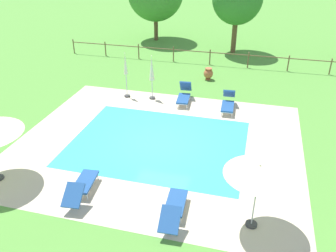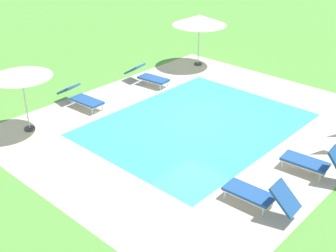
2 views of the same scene
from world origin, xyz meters
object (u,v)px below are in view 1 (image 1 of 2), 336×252
at_px(sun_lounger_north_end, 174,207).
at_px(patio_umbrella_closed_row_mid_west, 152,71).
at_px(sun_lounger_north_near_steps, 184,95).
at_px(sun_lounger_north_far, 228,103).
at_px(patio_umbrella_closed_row_west, 126,69).
at_px(sun_lounger_north_mid, 82,185).
at_px(patio_umbrella_open_foreground, 259,171).
at_px(terracotta_urn_near_fence, 208,74).

xyz_separation_m(sun_lounger_north_end, patio_umbrella_closed_row_mid_west, (-3.34, 8.51, 1.21)).
bearing_deg(sun_lounger_north_near_steps, sun_lounger_north_far, -8.29).
relative_size(sun_lounger_north_far, patio_umbrella_closed_row_mid_west, 0.82).
xyz_separation_m(sun_lounger_north_near_steps, patio_umbrella_closed_row_west, (-3.15, -0.12, 1.17)).
distance_m(sun_lounger_north_mid, sun_lounger_north_far, 8.89).
xyz_separation_m(sun_lounger_north_mid, patio_umbrella_open_foreground, (5.65, -0.03, 1.68)).
bearing_deg(sun_lounger_north_mid, sun_lounger_north_near_steps, 78.46).
bearing_deg(sun_lounger_north_mid, sun_lounger_north_far, 63.04).
relative_size(sun_lounger_north_near_steps, patio_umbrella_closed_row_mid_west, 0.79).
bearing_deg(patio_umbrella_closed_row_mid_west, sun_lounger_north_mid, -89.58).
relative_size(patio_umbrella_closed_row_mid_west, terracotta_urn_near_fence, 3.31).
xyz_separation_m(sun_lounger_north_mid, sun_lounger_north_far, (4.03, 7.93, 0.02)).
bearing_deg(terracotta_urn_near_fence, sun_lounger_north_near_steps, -101.23).
distance_m(sun_lounger_north_far, patio_umbrella_closed_row_mid_west, 4.27).
xyz_separation_m(sun_lounger_north_far, patio_umbrella_closed_row_west, (-5.50, 0.23, 1.19)).
bearing_deg(sun_lounger_north_far, sun_lounger_north_near_steps, 171.71).
xyz_separation_m(sun_lounger_north_near_steps, sun_lounger_north_far, (2.34, -0.34, -0.01)).
relative_size(sun_lounger_north_far, patio_umbrella_open_foreground, 0.87).
xyz_separation_m(sun_lounger_north_mid, terracotta_urn_near_fence, (2.40, 11.86, 0.03)).
distance_m(sun_lounger_north_end, terracotta_urn_near_fence, 12.14).
height_order(sun_lounger_north_far, terracotta_urn_near_fence, sun_lounger_north_far).
height_order(sun_lounger_north_end, terracotta_urn_near_fence, sun_lounger_north_end).
xyz_separation_m(sun_lounger_north_far, sun_lounger_north_end, (-0.76, -8.18, -0.02)).
height_order(sun_lounger_north_far, patio_umbrella_open_foreground, patio_umbrella_open_foreground).
xyz_separation_m(patio_umbrella_closed_row_west, patio_umbrella_closed_row_mid_west, (1.40, 0.11, -0.00)).
bearing_deg(patio_umbrella_closed_row_mid_west, patio_umbrella_closed_row_west, -175.54).
xyz_separation_m(sun_lounger_north_mid, sun_lounger_north_end, (3.28, -0.25, -0.00)).
bearing_deg(patio_umbrella_closed_row_mid_west, sun_lounger_north_near_steps, 0.22).
bearing_deg(sun_lounger_north_far, patio_umbrella_closed_row_mid_west, 175.33).
bearing_deg(sun_lounger_north_far, terracotta_urn_near_fence, 112.54).
xyz_separation_m(sun_lounger_north_near_steps, terracotta_urn_near_fence, (0.71, 3.59, -0.01)).
height_order(sun_lounger_north_mid, sun_lounger_north_end, sun_lounger_north_mid).
bearing_deg(sun_lounger_north_mid, terracotta_urn_near_fence, 78.55).
distance_m(sun_lounger_north_near_steps, patio_umbrella_closed_row_mid_west, 2.10).
distance_m(sun_lounger_north_near_steps, terracotta_urn_near_fence, 3.66).
bearing_deg(terracotta_urn_near_fence, patio_umbrella_closed_row_mid_west, -124.39).
relative_size(sun_lounger_north_mid, patio_umbrella_closed_row_west, 0.85).
distance_m(sun_lounger_north_end, patio_umbrella_open_foreground, 2.92).
bearing_deg(patio_umbrella_closed_row_west, sun_lounger_north_near_steps, 2.11).
bearing_deg(patio_umbrella_closed_row_mid_west, sun_lounger_north_end, -68.60).
height_order(patio_umbrella_open_foreground, patio_umbrella_closed_row_mid_west, patio_umbrella_closed_row_mid_west).
distance_m(sun_lounger_north_far, terracotta_urn_near_fence, 4.25).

